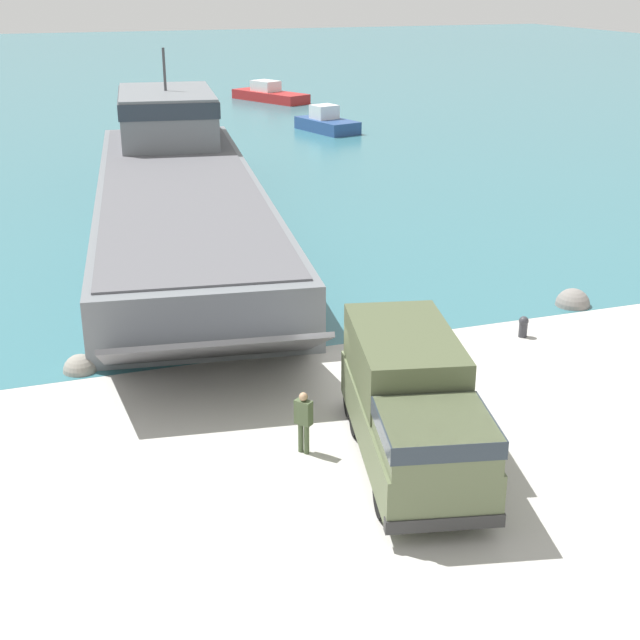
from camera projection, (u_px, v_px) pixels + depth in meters
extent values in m
plane|color=#B7B5AD|center=(331.00, 397.00, 25.95)|extent=(240.00, 240.00, 0.00)
cube|color=#336B75|center=(72.00, 76.00, 108.44)|extent=(240.00, 180.00, 0.01)
cube|color=slate|center=(180.00, 206.00, 42.78)|extent=(11.88, 33.37, 2.28)
cube|color=#56565B|center=(179.00, 181.00, 42.35)|extent=(11.10, 32.00, 0.08)
cube|color=slate|center=(167.00, 116.00, 52.12)|extent=(6.47, 9.77, 2.94)
cube|color=#28333D|center=(166.00, 101.00, 51.80)|extent=(6.64, 9.88, 0.88)
cylinder|color=#3F3F42|center=(164.00, 69.00, 51.15)|extent=(0.16, 0.16, 2.40)
cube|color=#56565B|center=(213.00, 350.00, 26.01)|extent=(6.91, 4.85, 2.17)
cube|color=#566042|center=(412.00, 427.00, 22.10)|extent=(4.05, 7.48, 1.22)
cube|color=#566042|center=(436.00, 435.00, 19.56)|extent=(2.88, 2.88, 0.85)
cube|color=#28333D|center=(436.00, 427.00, 19.48)|extent=(2.96, 2.92, 0.42)
cube|color=#495236|center=(404.00, 358.00, 22.73)|extent=(3.38, 4.91, 1.45)
cube|color=#2D2D2D|center=(445.00, 522.00, 19.06)|extent=(2.61, 0.80, 0.32)
cylinder|color=black|center=(477.00, 485.00, 20.32)|extent=(0.63, 1.31, 1.26)
cylinder|color=black|center=(384.00, 490.00, 20.09)|extent=(0.63, 1.31, 1.26)
cylinder|color=black|center=(438.00, 409.00, 23.88)|extent=(0.63, 1.31, 1.26)
cylinder|color=black|center=(358.00, 413.00, 23.65)|extent=(0.63, 1.31, 1.26)
cylinder|color=black|center=(428.00, 391.00, 24.90)|extent=(0.63, 1.31, 1.26)
cylinder|color=black|center=(352.00, 395.00, 24.67)|extent=(0.63, 1.31, 1.26)
cylinder|color=#475638|center=(301.00, 437.00, 22.86)|extent=(0.14, 0.14, 0.83)
cylinder|color=#475638|center=(307.00, 439.00, 22.76)|extent=(0.14, 0.14, 0.83)
cube|color=#475638|center=(303.00, 412.00, 22.54)|extent=(0.46, 0.50, 0.65)
sphere|color=tan|center=(303.00, 397.00, 22.38)|extent=(0.22, 0.22, 0.22)
cube|color=navy|center=(327.00, 125.00, 69.77)|extent=(3.95, 6.03, 0.95)
cube|color=silver|center=(324.00, 112.00, 69.73)|extent=(2.18, 2.08, 1.05)
cube|color=#B22323|center=(270.00, 96.00, 86.59)|extent=(6.08, 8.84, 0.90)
cube|color=silver|center=(266.00, 86.00, 86.67)|extent=(2.77, 3.11, 0.99)
cylinder|color=#333338|center=(523.00, 330.00, 30.20)|extent=(0.29, 0.29, 0.48)
sphere|color=#333338|center=(524.00, 321.00, 30.08)|extent=(0.33, 0.33, 0.33)
sphere|color=gray|center=(80.00, 371.00, 27.69)|extent=(1.06, 1.06, 1.06)
sphere|color=gray|center=(572.00, 305.00, 33.16)|extent=(1.28, 1.28, 1.28)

